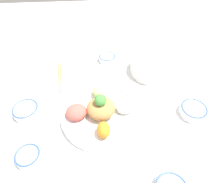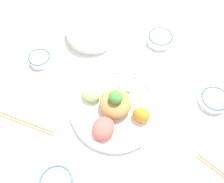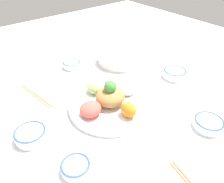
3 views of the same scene
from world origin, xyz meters
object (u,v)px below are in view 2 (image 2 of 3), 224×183
(rice_bowl_blue, at_px, (214,100))
(side_serving_bowl, at_px, (91,30))
(chopsticks_pair_near, at_px, (25,123))
(salad_platter, at_px, (115,107))
(rice_bowl_plain, at_px, (57,183))
(sauce_bowl_red, at_px, (160,39))
(sauce_bowl_dark, at_px, (40,59))
(serving_spoon_main, at_px, (178,70))

(rice_bowl_blue, xyz_separation_m, side_serving_bowl, (0.07, 0.57, 0.02))
(rice_bowl_blue, bearing_deg, side_serving_bowl, 82.80)
(side_serving_bowl, bearing_deg, chopsticks_pair_near, -179.59)
(salad_platter, bearing_deg, rice_bowl_plain, 172.87)
(sauce_bowl_red, relative_size, rice_bowl_plain, 1.01)
(salad_platter, bearing_deg, side_serving_bowl, 43.74)
(rice_bowl_blue, relative_size, sauce_bowl_dark, 1.13)
(rice_bowl_blue, xyz_separation_m, serving_spoon_main, (0.08, 0.16, -0.02))
(sauce_bowl_dark, distance_m, chopsticks_pair_near, 0.27)
(rice_bowl_plain, distance_m, serving_spoon_main, 0.62)
(salad_platter, xyz_separation_m, sauce_bowl_red, (0.38, -0.02, -0.00))
(serving_spoon_main, bearing_deg, side_serving_bowl, 47.82)
(rice_bowl_plain, bearing_deg, rice_bowl_blue, -34.09)
(rice_bowl_plain, distance_m, side_serving_bowl, 0.62)
(sauce_bowl_dark, bearing_deg, serving_spoon_main, -65.99)
(rice_bowl_blue, xyz_separation_m, rice_bowl_plain, (-0.51, 0.35, 0.00))
(sauce_bowl_red, xyz_separation_m, serving_spoon_main, (-0.10, -0.13, -0.02))
(rice_bowl_plain, xyz_separation_m, chopsticks_pair_near, (0.11, 0.22, -0.02))
(serving_spoon_main, bearing_deg, chopsticks_pair_near, 96.89)
(salad_platter, xyz_separation_m, rice_bowl_plain, (-0.31, 0.04, -0.01))
(sauce_bowl_red, relative_size, sauce_bowl_dark, 1.18)
(rice_bowl_blue, height_order, rice_bowl_plain, rice_bowl_plain)
(sauce_bowl_dark, height_order, side_serving_bowl, side_serving_bowl)
(rice_bowl_plain, height_order, serving_spoon_main, rice_bowl_plain)
(salad_platter, height_order, serving_spoon_main, salad_platter)
(salad_platter, distance_m, serving_spoon_main, 0.32)
(rice_bowl_blue, bearing_deg, chopsticks_pair_near, 125.31)
(salad_platter, relative_size, serving_spoon_main, 3.01)
(serving_spoon_main, bearing_deg, salad_platter, 109.79)
(salad_platter, relative_size, side_serving_bowl, 1.48)
(sauce_bowl_dark, distance_m, side_serving_bowl, 0.25)
(sauce_bowl_red, distance_m, serving_spoon_main, 0.16)
(rice_bowl_blue, bearing_deg, serving_spoon_main, 64.40)
(rice_bowl_plain, bearing_deg, sauce_bowl_dark, 43.33)
(salad_platter, bearing_deg, rice_bowl_blue, -56.63)
(side_serving_bowl, bearing_deg, sauce_bowl_red, -68.97)
(salad_platter, relative_size, chopsticks_pair_near, 1.42)
(side_serving_bowl, bearing_deg, salad_platter, -136.26)
(rice_bowl_plain, bearing_deg, side_serving_bowl, 21.01)
(rice_bowl_blue, distance_m, side_serving_bowl, 0.57)
(serving_spoon_main, bearing_deg, rice_bowl_plain, 119.73)
(salad_platter, distance_m, chopsticks_pair_near, 0.33)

